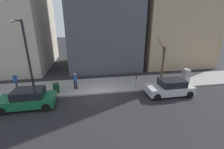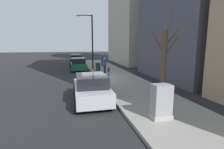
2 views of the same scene
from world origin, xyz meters
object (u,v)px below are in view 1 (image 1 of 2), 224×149
bare_tree (163,62)px  pedestrian_near_meter (75,80)px  office_block_center (102,18)px  parking_meter (136,81)px  utility_box (186,75)px  trash_bin (56,88)px  parked_car_silver (170,87)px  pedestrian_midblock (16,81)px  parked_car_green (28,99)px  streetlamp (26,54)px

bare_tree → pedestrian_near_meter: 9.91m
office_block_center → parking_meter: bearing=-167.9°
pedestrian_near_meter → office_block_center: 11.43m
bare_tree → pedestrian_near_meter: bearing=97.5°
parking_meter → utility_box: utility_box is taller
bare_tree → trash_bin: size_ratio=5.38×
parked_car_silver → pedestrian_midblock: 14.73m
parked_car_green → pedestrian_near_meter: (2.58, -3.53, 0.35)m
parking_meter → pedestrian_near_meter: 5.98m
utility_box → streetlamp: 15.89m
trash_bin → pedestrian_midblock: 4.17m
parked_car_silver → pedestrian_near_meter: bearing=74.5°
parked_car_silver → streetlamp: (1.43, 12.22, 3.28)m
utility_box → office_block_center: size_ratio=0.10×
parked_car_silver → bare_tree: bearing=-15.9°
parked_car_silver → parked_car_green: 12.19m
streetlamp → pedestrian_midblock: size_ratio=3.92×
parking_meter → trash_bin: 7.69m
streetlamp → office_block_center: (10.05, -7.37, 3.01)m
parked_car_green → utility_box: (2.54, -15.50, 0.11)m
parking_meter → office_block_center: 11.78m
parked_car_silver → office_block_center: size_ratio=0.30×
parked_car_silver → trash_bin: 10.61m
streetlamp → pedestrian_near_meter: (1.06, -3.57, -2.93)m
streetlamp → pedestrian_midblock: streetlamp is taller
trash_bin → office_block_center: 12.70m
parking_meter → office_block_center: size_ratio=0.10×
bare_tree → office_block_center: size_ratio=0.34×
bare_tree → pedestrian_near_meter: size_ratio=2.91×
parked_car_green → office_block_center: (11.58, -7.33, 6.29)m
utility_box → streetlamp: bearing=93.7°
parked_car_green → trash_bin: parked_car_green is taller
pedestrian_midblock → parked_car_green: bearing=-172.6°
parked_car_green → trash_bin: bearing=-39.8°
bare_tree → pedestrian_near_meter: bare_tree is taller
trash_bin → utility_box: bearing=-88.3°
pedestrian_near_meter → pedestrian_midblock: same height
parking_meter → bare_tree: bare_tree is taller
streetlamp → bare_tree: bearing=-80.1°
bare_tree → streetlamp: bearing=99.9°
streetlamp → bare_tree: streetlamp is taller
trash_bin → office_block_center: bearing=-30.5°
utility_box → pedestrian_near_meter: size_ratio=0.86×
parking_meter → streetlamp: streetlamp is taller
parked_car_silver → office_block_center: (11.49, 4.85, 6.29)m
parked_car_silver → parked_car_green: (-0.09, 12.19, 0.00)m
parked_car_green → pedestrian_near_meter: bearing=-54.0°
pedestrian_midblock → office_block_center: bearing=-74.2°
pedestrian_near_meter → office_block_center: size_ratio=0.12×
trash_bin → pedestrian_near_meter: (0.44, -1.76, 0.49)m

